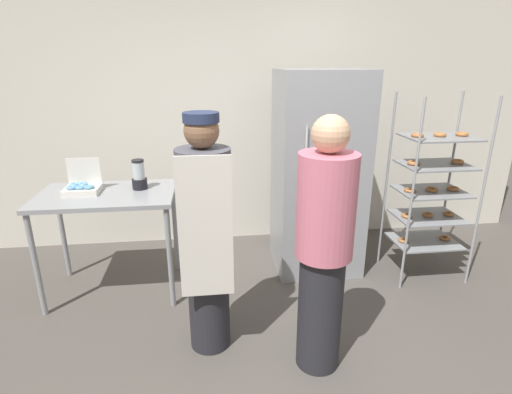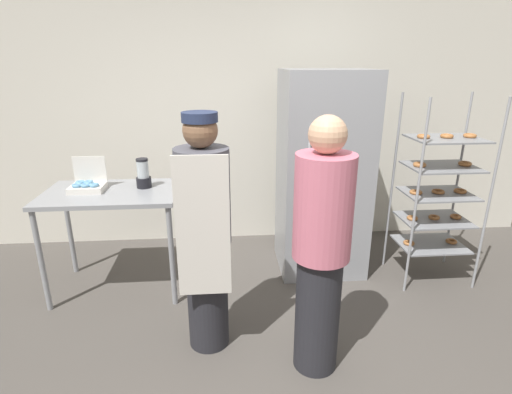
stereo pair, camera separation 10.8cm
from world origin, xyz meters
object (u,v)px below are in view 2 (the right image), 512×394
object	(u,v)px
donut_box	(87,185)
person_baker	(205,234)
blender_pitcher	(143,175)
person_customer	(321,250)
baking_rack	(438,192)
refrigerator	(323,175)

from	to	relation	value
donut_box	person_baker	distance (m)	1.32
blender_pitcher	person_customer	bearing A→B (deg)	-43.23
donut_box	person_baker	xyz separation A→B (m)	(1.00, -0.86, -0.09)
baking_rack	person_baker	bearing A→B (deg)	-158.77
refrigerator	blender_pitcher	distance (m)	1.61
person_baker	blender_pitcher	bearing A→B (deg)	121.14
person_baker	person_customer	world-z (taller)	person_customer
blender_pitcher	person_customer	distance (m)	1.74
blender_pitcher	person_baker	world-z (taller)	person_baker
blender_pitcher	person_customer	size ratio (longest dim) A/B	0.15
baking_rack	person_baker	world-z (taller)	baking_rack
donut_box	refrigerator	bearing A→B (deg)	6.27
person_customer	baking_rack	bearing A→B (deg)	39.05
blender_pitcher	donut_box	bearing A→B (deg)	-173.21
baking_rack	blender_pitcher	size ratio (longest dim) A/B	6.65
baking_rack	donut_box	distance (m)	3.03
baking_rack	person_customer	bearing A→B (deg)	-140.95
refrigerator	person_customer	world-z (taller)	refrigerator
donut_box	person_customer	size ratio (longest dim) A/B	0.16
baking_rack	donut_box	world-z (taller)	baking_rack
person_baker	person_customer	bearing A→B (deg)	-21.22
refrigerator	baking_rack	distance (m)	1.02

